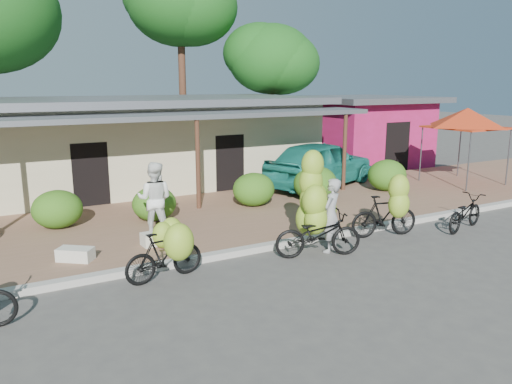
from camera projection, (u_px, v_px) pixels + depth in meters
ground at (314, 278)px, 10.17m from camera, size 100.00×100.00×0.00m
sidewalk at (214, 218)px, 14.43m from camera, size 60.00×6.00×0.12m
curb at (265, 247)px, 11.86m from camera, size 60.00×0.25×0.15m
shop_main at (150, 141)px, 19.15m from camera, size 13.00×8.50×3.35m
shop_pink at (361, 130)px, 24.15m from camera, size 6.00×6.00×3.25m
tree_center_right at (175, 1)px, 24.27m from camera, size 5.27×5.16×9.74m
tree_near_right at (267, 57)px, 25.01m from camera, size 4.51×4.34×6.82m
hedge_1 at (57, 209)px, 13.18m from camera, size 1.30×1.17×1.02m
hedge_2 at (154, 204)px, 13.90m from camera, size 1.23×1.11×0.96m
hedge_3 at (254, 189)px, 15.56m from camera, size 1.34×1.20×1.04m
hedge_4 at (315, 183)px, 16.24m from camera, size 1.46×1.32×1.14m
hedge_5 at (387, 175)px, 17.77m from camera, size 1.42×1.28×1.11m
red_canopy at (467, 118)px, 18.71m from camera, size 3.50×3.50×2.86m
bike_left at (167, 253)px, 9.88m from camera, size 1.74×1.24×1.33m
bike_center at (315, 217)px, 11.48m from camera, size 2.12×1.47×2.39m
bike_right at (388, 211)px, 12.64m from camera, size 1.90×1.33×1.75m
bike_far_right at (465, 213)px, 13.42m from camera, size 1.91×1.09×0.95m
loose_banana_a at (163, 235)px, 11.59m from camera, size 0.51×0.43×0.63m
loose_banana_b at (171, 231)px, 11.78m from camera, size 0.55×0.46×0.68m
loose_banana_c at (327, 210)px, 13.71m from camera, size 0.58×0.49×0.72m
sack_near at (160, 238)px, 11.93m from camera, size 0.88×0.46×0.30m
sack_far at (75, 254)px, 10.82m from camera, size 0.83×0.76×0.28m
vendor at (331, 215)px, 11.62m from camera, size 0.76×0.69×1.75m
bystander at (155, 199)px, 12.47m from camera, size 1.15×1.09×1.87m
teal_van at (320, 163)px, 18.40m from camera, size 5.46×3.75×1.73m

